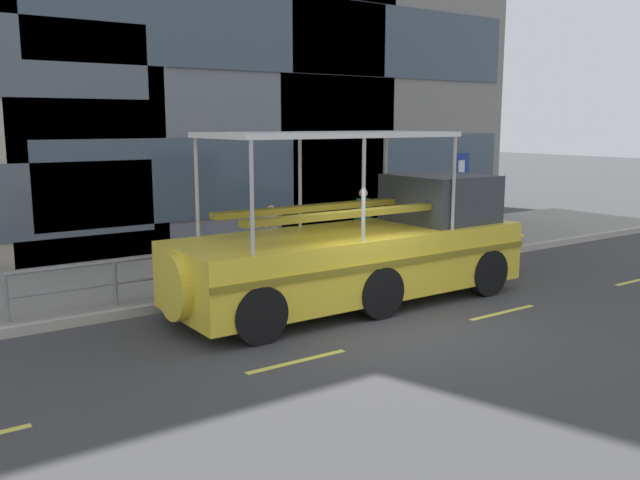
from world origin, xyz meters
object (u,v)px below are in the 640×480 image
object	(u,v)px
duck_tour_boat	(373,248)
pedestrian_near_bow	(363,214)
parking_sign	(460,183)
pedestrian_mid_left	(271,231)

from	to	relation	value
duck_tour_boat	pedestrian_near_bow	world-z (taller)	duck_tour_boat
parking_sign	pedestrian_near_bow	xyz separation A→B (m)	(-2.73, 0.91, -0.76)
pedestrian_near_bow	pedestrian_mid_left	world-z (taller)	pedestrian_near_bow
duck_tour_boat	pedestrian_near_bow	xyz separation A→B (m)	(2.59, 3.58, 0.11)
duck_tour_boat	parking_sign	bearing A→B (deg)	26.60
parking_sign	pedestrian_mid_left	distance (m)	5.97
duck_tour_boat	pedestrian_mid_left	size ratio (longest dim) A/B	6.07
pedestrian_mid_left	pedestrian_near_bow	bearing A→B (deg)	7.89
pedestrian_mid_left	parking_sign	bearing A→B (deg)	-4.63
duck_tour_boat	pedestrian_near_bow	size ratio (longest dim) A/B	5.43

